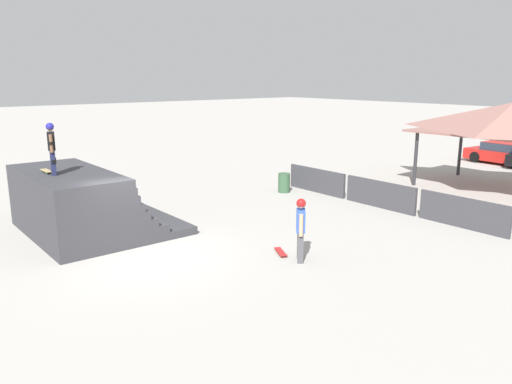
{
  "coord_description": "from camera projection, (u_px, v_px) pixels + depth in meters",
  "views": [
    {
      "loc": [
        12.62,
        -6.0,
        5.02
      ],
      "look_at": [
        -0.36,
        4.48,
        1.15
      ],
      "focal_mm": 35.0,
      "sensor_mm": 36.0,
      "label": 1
    }
  ],
  "objects": [
    {
      "name": "parked_car_red",
      "position": [
        502.0,
        154.0,
        29.18
      ],
      "size": [
        4.16,
        1.93,
        1.27
      ],
      "rotation": [
        0.0,
        0.0,
        -0.07
      ],
      "color": "red",
      "rests_on": "ground"
    },
    {
      "name": "ground_plane",
      "position": [
        143.0,
        255.0,
        14.37
      ],
      "size": [
        160.0,
        160.0,
        0.0
      ],
      "primitive_type": "plane",
      "color": "#ADA8A0"
    },
    {
      "name": "trash_bin",
      "position": [
        284.0,
        183.0,
        22.08
      ],
      "size": [
        0.52,
        0.52,
        0.85
      ],
      "primitive_type": "cylinder",
      "color": "#385B3D",
      "rests_on": "ground"
    },
    {
      "name": "skater_on_deck",
      "position": [
        52.0,
        145.0,
        15.08
      ],
      "size": [
        0.68,
        0.35,
        1.58
      ],
      "rotation": [
        0.0,
        0.0,
        -0.3
      ],
      "color": "#1E2347",
      "rests_on": "quarter_pipe_ramp"
    },
    {
      "name": "skateboard_on_deck",
      "position": [
        47.0,
        171.0,
        15.57
      ],
      "size": [
        0.8,
        0.21,
        0.09
      ],
      "rotation": [
        0.0,
        0.0,
        -0.02
      ],
      "color": "green",
      "rests_on": "quarter_pipe_ramp"
    },
    {
      "name": "bystander_walking",
      "position": [
        301.0,
        225.0,
        13.71
      ],
      "size": [
        0.59,
        0.55,
        1.78
      ],
      "rotation": [
        0.0,
        0.0,
        2.41
      ],
      "color": "#4C4C51",
      "rests_on": "ground"
    },
    {
      "name": "barrier_fence",
      "position": [
        380.0,
        194.0,
        19.47
      ],
      "size": [
        10.12,
        0.12,
        1.05
      ],
      "color": "#3D3D42",
      "rests_on": "ground"
    },
    {
      "name": "quarter_pipe_ramp",
      "position": [
        80.0,
        205.0,
        16.24
      ],
      "size": [
        5.08,
        4.41,
        2.08
      ],
      "color": "#38383D",
      "rests_on": "ground"
    },
    {
      "name": "skateboard_on_ground",
      "position": [
        281.0,
        252.0,
        14.43
      ],
      "size": [
        0.8,
        0.53,
        0.09
      ],
      "rotation": [
        0.0,
        0.0,
        5.82
      ],
      "color": "green",
      "rests_on": "ground"
    }
  ]
}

